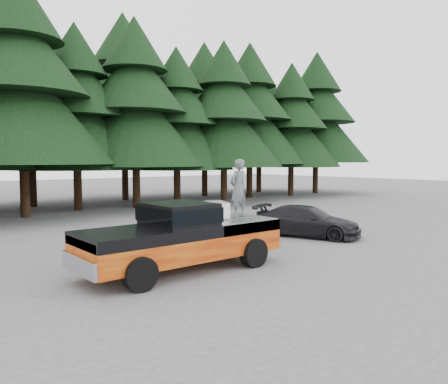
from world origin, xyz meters
TOP-DOWN VIEW (x-y plane):
  - ground at (0.00, 0.00)m, footprint 120.00×120.00m
  - pickup_truck at (-0.95, -0.44)m, footprint 6.00×2.04m
  - truck_cab at (-1.05, -0.44)m, footprint 1.66×1.90m
  - air_compressor at (0.26, -0.41)m, footprint 0.85×0.77m
  - man_on_bed at (1.17, -0.41)m, footprint 0.71×0.52m
  - parked_car at (6.10, 0.91)m, footprint 3.19×4.63m
  - treeline at (0.42, 17.20)m, footprint 60.15×16.05m

SIDE VIEW (x-z plane):
  - ground at x=0.00m, z-range 0.00..0.00m
  - parked_car at x=6.10m, z-range 0.00..1.24m
  - pickup_truck at x=-0.95m, z-range 0.00..1.33m
  - air_compressor at x=0.26m, z-range 1.33..1.82m
  - truck_cab at x=-1.05m, z-range 1.33..1.92m
  - man_on_bed at x=1.17m, z-range 1.33..3.13m
  - treeline at x=0.42m, z-range -1.03..16.47m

